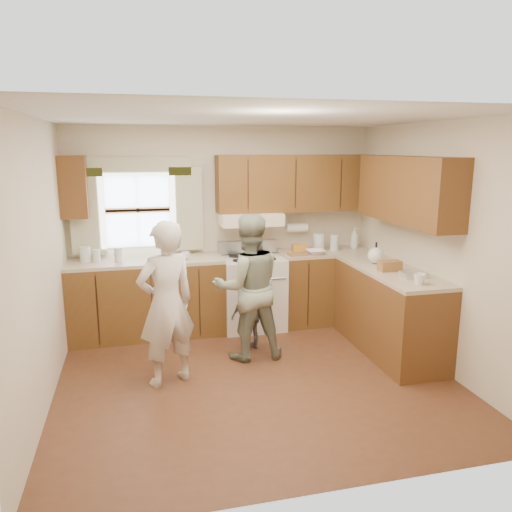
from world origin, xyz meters
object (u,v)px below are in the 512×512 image
object	(u,v)px
woman_left	(166,304)
stove	(252,291)
woman_right	(248,287)
child	(251,315)

from	to	relation	value
woman_left	stove	bearing A→B (deg)	-153.38
stove	woman_left	xyz separation A→B (m)	(-1.14, -1.32, 0.33)
stove	woman_right	world-z (taller)	woman_right
stove	woman_left	size ratio (longest dim) A/B	0.67
woman_right	child	world-z (taller)	woman_right
child	woman_right	bearing A→B (deg)	64.36
stove	child	world-z (taller)	stove
woman_left	woman_right	distance (m)	0.98
stove	woman_right	size ratio (longest dim) A/B	0.68
stove	woman_right	xyz separation A→B (m)	(-0.25, -0.91, 0.32)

